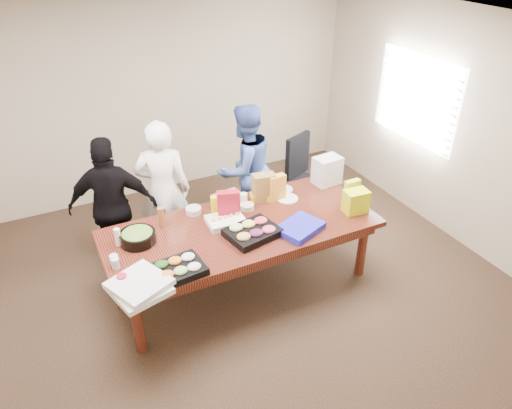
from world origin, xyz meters
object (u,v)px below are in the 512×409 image
person_right (245,169)px  salad_bowl (138,238)px  person_center (164,190)px  conference_table (242,255)px  sheet_cake (226,221)px  office_chair (304,181)px

person_right → salad_bowl: (-1.55, -0.84, -0.01)m
person_center → salad_bowl: bearing=77.3°
person_center → person_right: 1.07m
conference_table → person_center: (-0.53, 0.93, 0.46)m
person_right → sheet_cake: person_right is taller
office_chair → person_center: size_ratio=0.62×
person_center → salad_bowl: 0.88m
office_chair → sheet_cake: size_ratio=2.74×
conference_table → office_chair: size_ratio=2.71×
office_chair → person_right: bearing=149.4°
conference_table → sheet_cake: sheet_cake is taller
office_chair → person_right: person_right is taller
person_center → sheet_cake: bearing=137.6°
office_chair → sheet_cake: (-1.45, -0.79, 0.27)m
office_chair → sheet_cake: bearing=-173.4°
sheet_cake → salad_bowl: size_ratio=1.08×
person_right → salad_bowl: bearing=15.0°
sheet_cake → person_right: bearing=57.3°
person_right → conference_table: bearing=49.3°
conference_table → salad_bowl: 1.12m
office_chair → person_right: 0.86m
office_chair → salad_bowl: (-2.35, -0.72, 0.29)m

